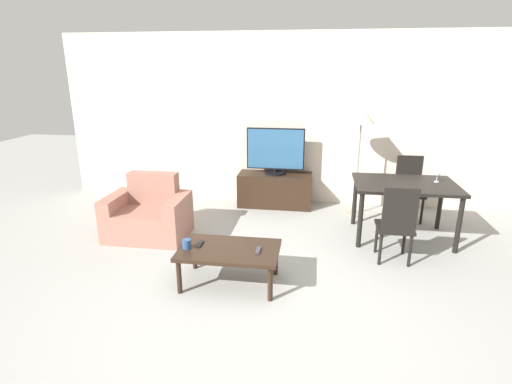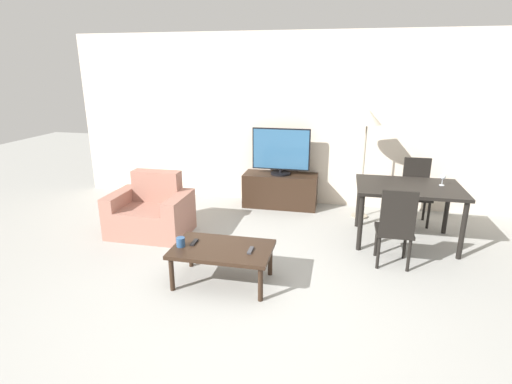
{
  "view_description": "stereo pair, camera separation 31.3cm",
  "coord_description": "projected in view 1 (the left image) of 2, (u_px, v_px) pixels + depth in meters",
  "views": [
    {
      "loc": [
        0.46,
        -3.15,
        2.17
      ],
      "look_at": [
        -0.26,
        1.63,
        0.65
      ],
      "focal_mm": 28.0,
      "sensor_mm": 36.0,
      "label": 1
    },
    {
      "loc": [
        0.77,
        -3.1,
        2.17
      ],
      "look_at": [
        -0.26,
        1.63,
        0.65
      ],
      "focal_mm": 28.0,
      "sensor_mm": 36.0,
      "label": 2
    }
  ],
  "objects": [
    {
      "name": "dining_chair_far",
      "position": [
        409.0,
        186.0,
        5.87
      ],
      "size": [
        0.4,
        0.4,
        0.93
      ],
      "color": "black",
      "rests_on": "ground_plane"
    },
    {
      "name": "dining_table",
      "position": [
        405.0,
        189.0,
        5.13
      ],
      "size": [
        1.27,
        0.9,
        0.75
      ],
      "color": "black",
      "rests_on": "ground_plane"
    },
    {
      "name": "armchair",
      "position": [
        149.0,
        215.0,
        5.3
      ],
      "size": [
        1.03,
        0.73,
        0.81
      ],
      "color": "#9E6B5B",
      "rests_on": "ground_plane"
    },
    {
      "name": "cup_white_near",
      "position": [
        187.0,
        244.0,
        4.06
      ],
      "size": [
        0.09,
        0.09,
        0.1
      ],
      "color": "navy",
      "rests_on": "coffee_table"
    },
    {
      "name": "floor_lamp",
      "position": [
        361.0,
        121.0,
        5.71
      ],
      "size": [
        0.39,
        0.39,
        1.62
      ],
      "color": "gray",
      "rests_on": "ground_plane"
    },
    {
      "name": "remote_secondary",
      "position": [
        200.0,
        244.0,
        4.16
      ],
      "size": [
        0.04,
        0.15,
        0.02
      ],
      "color": "black",
      "rests_on": "coffee_table"
    },
    {
      "name": "wine_glass_left",
      "position": [
        437.0,
        174.0,
        5.11
      ],
      "size": [
        0.07,
        0.07,
        0.15
      ],
      "color": "silver",
      "rests_on": "dining_table"
    },
    {
      "name": "dining_chair_near",
      "position": [
        397.0,
        222.0,
        4.49
      ],
      "size": [
        0.4,
        0.4,
        0.93
      ],
      "color": "black",
      "rests_on": "ground_plane"
    },
    {
      "name": "tv_stand",
      "position": [
        275.0,
        190.0,
        6.46
      ],
      "size": [
        1.17,
        0.46,
        0.54
      ],
      "color": "black",
      "rests_on": "ground_plane"
    },
    {
      "name": "coffee_table",
      "position": [
        229.0,
        252.0,
        4.09
      ],
      "size": [
        1.02,
        0.63,
        0.4
      ],
      "color": "black",
      "rests_on": "ground_plane"
    },
    {
      "name": "ground_plane",
      "position": [
        257.0,
        312.0,
        3.69
      ],
      "size": [
        18.0,
        18.0,
        0.0
      ],
      "primitive_type": "plane",
      "color": "#9E9E99"
    },
    {
      "name": "remote_primary",
      "position": [
        258.0,
        250.0,
        4.01
      ],
      "size": [
        0.04,
        0.15,
        0.02
      ],
      "color": "#38383D",
      "rests_on": "coffee_table"
    },
    {
      "name": "tv",
      "position": [
        275.0,
        151.0,
        6.26
      ],
      "size": [
        0.91,
        0.32,
        0.73
      ],
      "color": "black",
      "rests_on": "tv_stand"
    },
    {
      "name": "wall_back",
      "position": [
        287.0,
        120.0,
        6.39
      ],
      "size": [
        7.4,
        0.06,
        2.7
      ],
      "color": "beige",
      "rests_on": "ground_plane"
    }
  ]
}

